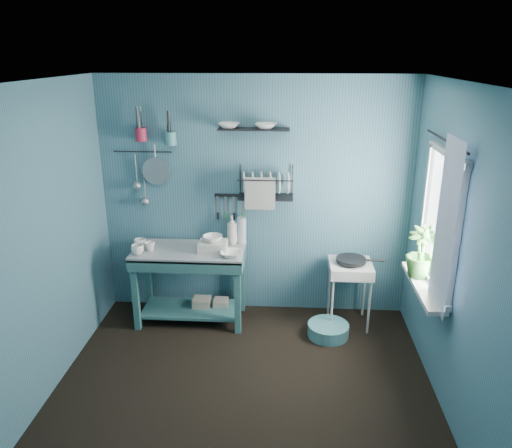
# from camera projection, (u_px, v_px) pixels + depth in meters

# --- Properties ---
(floor) EXTENTS (3.20, 3.20, 0.00)m
(floor) POSITION_uv_depth(u_px,v_px,m) (243.00, 392.00, 4.17)
(floor) COLOR black
(floor) RESTS_ON ground
(ceiling) EXTENTS (3.20, 3.20, 0.00)m
(ceiling) POSITION_uv_depth(u_px,v_px,m) (240.00, 83.00, 3.35)
(ceiling) COLOR silver
(ceiling) RESTS_ON ground
(wall_back) EXTENTS (3.20, 0.00, 3.20)m
(wall_back) POSITION_uv_depth(u_px,v_px,m) (255.00, 199.00, 5.17)
(wall_back) COLOR #386374
(wall_back) RESTS_ON ground
(wall_front) EXTENTS (3.20, 0.00, 3.20)m
(wall_front) POSITION_uv_depth(u_px,v_px,m) (213.00, 377.00, 2.35)
(wall_front) COLOR #386374
(wall_front) RESTS_ON ground
(wall_left) EXTENTS (0.00, 3.00, 3.00)m
(wall_left) POSITION_uv_depth(u_px,v_px,m) (36.00, 249.00, 3.86)
(wall_left) COLOR #386374
(wall_left) RESTS_ON ground
(wall_right) EXTENTS (0.00, 3.00, 3.00)m
(wall_right) POSITION_uv_depth(u_px,v_px,m) (459.00, 260.00, 3.66)
(wall_right) COLOR #386374
(wall_right) RESTS_ON ground
(work_counter) EXTENTS (1.20, 0.72, 0.80)m
(work_counter) POSITION_uv_depth(u_px,v_px,m) (191.00, 285.00, 5.18)
(work_counter) COLOR #2D5E60
(work_counter) RESTS_ON floor
(mug_left) EXTENTS (0.12, 0.12, 0.10)m
(mug_left) POSITION_uv_depth(u_px,v_px,m) (137.00, 250.00, 4.92)
(mug_left) COLOR white
(mug_left) RESTS_ON work_counter
(mug_mid) EXTENTS (0.14, 0.14, 0.09)m
(mug_mid) POSITION_uv_depth(u_px,v_px,m) (150.00, 246.00, 5.00)
(mug_mid) COLOR white
(mug_mid) RESTS_ON work_counter
(mug_right) EXTENTS (0.17, 0.17, 0.10)m
(mug_right) POSITION_uv_depth(u_px,v_px,m) (140.00, 244.00, 5.07)
(mug_right) COLOR white
(mug_right) RESTS_ON work_counter
(wash_tub) EXTENTS (0.28, 0.22, 0.10)m
(wash_tub) POSITION_uv_depth(u_px,v_px,m) (213.00, 246.00, 5.00)
(wash_tub) COLOR beige
(wash_tub) RESTS_ON work_counter
(tub_bowl) EXTENTS (0.20, 0.19, 0.06)m
(tub_bowl) POSITION_uv_depth(u_px,v_px,m) (213.00, 239.00, 4.97)
(tub_bowl) COLOR white
(tub_bowl) RESTS_ON wash_tub
(soap_bottle) EXTENTS (0.12, 0.12, 0.30)m
(soap_bottle) POSITION_uv_depth(u_px,v_px,m) (232.00, 230.00, 5.17)
(soap_bottle) COLOR beige
(soap_bottle) RESTS_ON work_counter
(water_bottle) EXTENTS (0.09, 0.09, 0.28)m
(water_bottle) POSITION_uv_depth(u_px,v_px,m) (242.00, 230.00, 5.18)
(water_bottle) COLOR silver
(water_bottle) RESTS_ON work_counter
(counter_bowl) EXTENTS (0.22, 0.22, 0.05)m
(counter_bowl) POSITION_uv_depth(u_px,v_px,m) (231.00, 254.00, 4.87)
(counter_bowl) COLOR white
(counter_bowl) RESTS_ON work_counter
(hotplate_stand) EXTENTS (0.51, 0.51, 0.68)m
(hotplate_stand) POSITION_uv_depth(u_px,v_px,m) (349.00, 294.00, 5.13)
(hotplate_stand) COLOR beige
(hotplate_stand) RESTS_ON floor
(frying_pan) EXTENTS (0.30, 0.30, 0.03)m
(frying_pan) POSITION_uv_depth(u_px,v_px,m) (351.00, 260.00, 5.00)
(frying_pan) COLOR black
(frying_pan) RESTS_ON hotplate_stand
(knife_strip) EXTENTS (0.32, 0.03, 0.03)m
(knife_strip) POSITION_uv_depth(u_px,v_px,m) (230.00, 195.00, 5.15)
(knife_strip) COLOR black
(knife_strip) RESTS_ON wall_back
(dish_rack) EXTENTS (0.58, 0.31, 0.32)m
(dish_rack) POSITION_uv_depth(u_px,v_px,m) (266.00, 182.00, 4.98)
(dish_rack) COLOR black
(dish_rack) RESTS_ON wall_back
(upper_shelf) EXTENTS (0.70, 0.18, 0.02)m
(upper_shelf) POSITION_uv_depth(u_px,v_px,m) (254.00, 129.00, 4.84)
(upper_shelf) COLOR black
(upper_shelf) RESTS_ON wall_back
(shelf_bowl_left) EXTENTS (0.23, 0.23, 0.05)m
(shelf_bowl_left) POSITION_uv_depth(u_px,v_px,m) (229.00, 117.00, 4.82)
(shelf_bowl_left) COLOR white
(shelf_bowl_left) RESTS_ON upper_shelf
(shelf_bowl_right) EXTENTS (0.23, 0.23, 0.05)m
(shelf_bowl_right) POSITION_uv_depth(u_px,v_px,m) (266.00, 123.00, 4.81)
(shelf_bowl_right) COLOR white
(shelf_bowl_right) RESTS_ON upper_shelf
(utensil_cup_magenta) EXTENTS (0.11, 0.11, 0.13)m
(utensil_cup_magenta) POSITION_uv_depth(u_px,v_px,m) (141.00, 134.00, 4.95)
(utensil_cup_magenta) COLOR #B3213E
(utensil_cup_magenta) RESTS_ON wall_back
(utensil_cup_teal) EXTENTS (0.11, 0.11, 0.13)m
(utensil_cup_teal) POSITION_uv_depth(u_px,v_px,m) (171.00, 138.00, 4.94)
(utensil_cup_teal) COLOR teal
(utensil_cup_teal) RESTS_ON wall_back
(colander) EXTENTS (0.28, 0.03, 0.28)m
(colander) POSITION_uv_depth(u_px,v_px,m) (156.00, 171.00, 5.10)
(colander) COLOR #989B9F
(colander) RESTS_ON wall_back
(ladle_outer) EXTENTS (0.01, 0.01, 0.30)m
(ladle_outer) POSITION_uv_depth(u_px,v_px,m) (136.00, 169.00, 5.11)
(ladle_outer) COLOR #989B9F
(ladle_outer) RESTS_ON wall_back
(ladle_inner) EXTENTS (0.01, 0.01, 0.30)m
(ladle_inner) POSITION_uv_depth(u_px,v_px,m) (144.00, 185.00, 5.16)
(ladle_inner) COLOR #989B9F
(ladle_inner) RESTS_ON wall_back
(hook_rail) EXTENTS (0.60, 0.01, 0.01)m
(hook_rail) POSITION_uv_depth(u_px,v_px,m) (143.00, 152.00, 5.06)
(hook_rail) COLOR black
(hook_rail) RESTS_ON wall_back
(window_glass) EXTENTS (0.00, 1.10, 1.10)m
(window_glass) POSITION_uv_depth(u_px,v_px,m) (442.00, 221.00, 4.04)
(window_glass) COLOR white
(window_glass) RESTS_ON wall_right
(windowsill) EXTENTS (0.16, 0.95, 0.04)m
(windowsill) POSITION_uv_depth(u_px,v_px,m) (423.00, 286.00, 4.24)
(windowsill) COLOR beige
(windowsill) RESTS_ON wall_right
(curtain) EXTENTS (0.00, 1.35, 1.35)m
(curtain) POSITION_uv_depth(u_px,v_px,m) (445.00, 227.00, 3.74)
(curtain) COLOR silver
(curtain) RESTS_ON wall_right
(curtain_rod) EXTENTS (0.02, 1.05, 0.02)m
(curtain_rod) POSITION_uv_depth(u_px,v_px,m) (446.00, 141.00, 3.83)
(curtain_rod) COLOR black
(curtain_rod) RESTS_ON wall_right
(potted_plant) EXTENTS (0.32, 0.32, 0.46)m
(potted_plant) POSITION_uv_depth(u_px,v_px,m) (421.00, 252.00, 4.31)
(potted_plant) COLOR #356E2C
(potted_plant) RESTS_ON windowsill
(storage_tin_large) EXTENTS (0.18, 0.18, 0.22)m
(storage_tin_large) POSITION_uv_depth(u_px,v_px,m) (202.00, 308.00, 5.32)
(storage_tin_large) COLOR gray
(storage_tin_large) RESTS_ON floor
(storage_tin_small) EXTENTS (0.15, 0.15, 0.20)m
(storage_tin_small) POSITION_uv_depth(u_px,v_px,m) (221.00, 308.00, 5.34)
(storage_tin_small) COLOR gray
(storage_tin_small) RESTS_ON floor
(floor_basin) EXTENTS (0.41, 0.41, 0.13)m
(floor_basin) POSITION_uv_depth(u_px,v_px,m) (328.00, 330.00, 4.98)
(floor_basin) COLOR teal
(floor_basin) RESTS_ON floor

